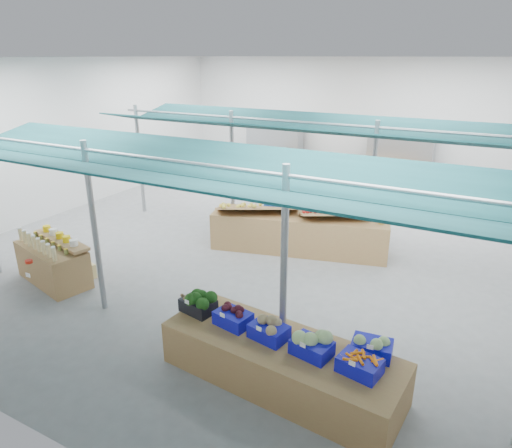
{
  "coord_description": "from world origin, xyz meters",
  "views": [
    {
      "loc": [
        4.76,
        -9.02,
        4.26
      ],
      "look_at": [
        0.8,
        -1.6,
        1.13
      ],
      "focal_mm": 32.0,
      "sensor_mm": 36.0,
      "label": 1
    }
  ],
  "objects_px": {
    "veg_counter": "(280,362)",
    "crate_stack": "(286,366)",
    "vendor_left": "(273,198)",
    "vendor_right": "(340,208)",
    "bottle_shelf": "(55,262)",
    "fruit_counter": "(299,233)"
  },
  "relations": [
    {
      "from": "bottle_shelf",
      "to": "vendor_left",
      "type": "height_order",
      "value": "vendor_left"
    },
    {
      "from": "veg_counter",
      "to": "vendor_left",
      "type": "height_order",
      "value": "vendor_left"
    },
    {
      "from": "veg_counter",
      "to": "vendor_right",
      "type": "bearing_deg",
      "value": 105.52
    },
    {
      "from": "fruit_counter",
      "to": "veg_counter",
      "type": "bearing_deg",
      "value": -84.19
    },
    {
      "from": "vendor_right",
      "to": "bottle_shelf",
      "type": "bearing_deg",
      "value": 34.16
    },
    {
      "from": "crate_stack",
      "to": "vendor_left",
      "type": "bearing_deg",
      "value": 117.83
    },
    {
      "from": "crate_stack",
      "to": "bottle_shelf",
      "type": "bearing_deg",
      "value": 173.45
    },
    {
      "from": "veg_counter",
      "to": "vendor_left",
      "type": "xyz_separation_m",
      "value": [
        -2.77,
        5.42,
        0.47
      ]
    },
    {
      "from": "vendor_left",
      "to": "vendor_right",
      "type": "xyz_separation_m",
      "value": [
        1.8,
        0.0,
        0.0
      ]
    },
    {
      "from": "veg_counter",
      "to": "vendor_right",
      "type": "xyz_separation_m",
      "value": [
        -0.97,
        5.42,
        0.47
      ]
    },
    {
      "from": "veg_counter",
      "to": "crate_stack",
      "type": "distance_m",
      "value": 0.1
    },
    {
      "from": "fruit_counter",
      "to": "crate_stack",
      "type": "bearing_deg",
      "value": -83.18
    },
    {
      "from": "crate_stack",
      "to": "vendor_right",
      "type": "bearing_deg",
      "value": 100.99
    },
    {
      "from": "bottle_shelf",
      "to": "veg_counter",
      "type": "xyz_separation_m",
      "value": [
        5.23,
        -0.64,
        -0.09
      ]
    },
    {
      "from": "vendor_right",
      "to": "fruit_counter",
      "type": "bearing_deg",
      "value": 47.22
    },
    {
      "from": "veg_counter",
      "to": "fruit_counter",
      "type": "height_order",
      "value": "fruit_counter"
    },
    {
      "from": "fruit_counter",
      "to": "vendor_left",
      "type": "relative_size",
      "value": 2.5
    },
    {
      "from": "bottle_shelf",
      "to": "crate_stack",
      "type": "distance_m",
      "value": 5.34
    },
    {
      "from": "veg_counter",
      "to": "vendor_right",
      "type": "height_order",
      "value": "vendor_right"
    },
    {
      "from": "fruit_counter",
      "to": "vendor_right",
      "type": "distance_m",
      "value": 1.31
    },
    {
      "from": "veg_counter",
      "to": "crate_stack",
      "type": "bearing_deg",
      "value": 25.77
    },
    {
      "from": "vendor_left",
      "to": "crate_stack",
      "type": "bearing_deg",
      "value": 103.66
    }
  ]
}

